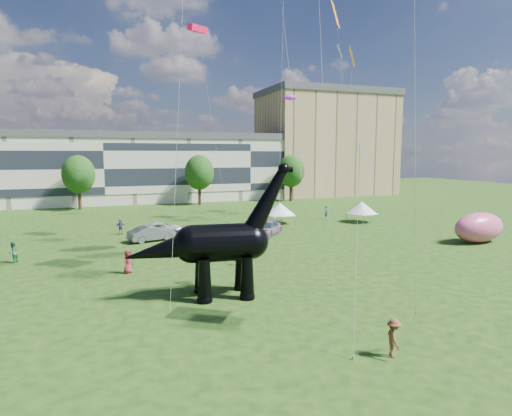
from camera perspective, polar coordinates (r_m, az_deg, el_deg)
name	(u,v)px	position (r m, az deg, el deg)	size (l,w,h in m)	color
ground	(264,311)	(25.64, 1.14, -13.55)	(220.00, 220.00, 0.00)	#16330C
terrace_row	(104,171)	(84.41, -19.63, 4.71)	(78.00, 11.00, 12.00)	beige
apartment_block	(325,145)	(100.01, 9.19, 8.23)	(28.00, 18.00, 22.00)	tan
tree_mid_left	(78,171)	(75.47, -22.61, 4.55)	(5.20, 5.20, 9.44)	#382314
tree_mid_right	(199,170)	(77.22, -7.57, 5.09)	(5.20, 5.20, 9.44)	#382314
tree_far_right	(291,169)	(82.99, 4.70, 5.27)	(5.20, 5.20, 9.44)	#382314
dinosaur_sculpture	(216,245)	(27.34, -5.37, -4.96)	(10.86, 3.30, 8.84)	black
car_grey	(152,233)	(46.24, -13.73, -3.31)	(1.71, 4.89, 1.61)	slate
car_white	(162,229)	(49.57, -12.47, -2.69)	(2.32, 5.04, 1.40)	silver
car_dark	(267,228)	(48.19, 1.52, -2.74)	(2.12, 5.22, 1.52)	#595960
gazebo_near	(280,209)	(56.02, 3.20, -0.14)	(4.01, 4.01, 2.74)	white
gazebo_far	(362,208)	(58.87, 13.93, 0.04)	(5.05, 5.05, 2.78)	white
inflatable_pink	(479,227)	(49.74, 27.59, -2.31)	(6.25, 3.13, 3.13)	#D5537C
visitors	(90,257)	(36.70, -21.28, -6.16)	(52.45, 38.68, 1.88)	brown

